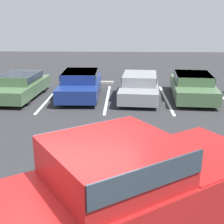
# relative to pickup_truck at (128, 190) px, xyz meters

# --- Properties ---
(stall_stripe_b) EXTENTS (0.12, 5.33, 0.01)m
(stall_stripe_b) POSITION_rel_pickup_truck_xyz_m (-3.64, 9.73, -0.93)
(stall_stripe_b) COLOR white
(stall_stripe_b) RESTS_ON ground_plane
(stall_stripe_c) EXTENTS (0.12, 5.33, 0.01)m
(stall_stripe_c) POSITION_rel_pickup_truck_xyz_m (-0.84, 9.73, -0.93)
(stall_stripe_c) COLOR white
(stall_stripe_c) RESTS_ON ground_plane
(stall_stripe_d) EXTENTS (0.12, 5.33, 0.01)m
(stall_stripe_d) POSITION_rel_pickup_truck_xyz_m (1.97, 9.73, -0.93)
(stall_stripe_d) COLOR white
(stall_stripe_d) RESTS_ON ground_plane
(pickup_truck) EXTENTS (5.83, 4.89, 1.91)m
(pickup_truck) POSITION_rel_pickup_truck_xyz_m (0.00, 0.00, 0.00)
(pickup_truck) COLOR #A51919
(pickup_truck) RESTS_ON ground_plane
(parked_sedan_a) EXTENTS (1.96, 4.37, 1.17)m
(parked_sedan_a) POSITION_rel_pickup_truck_xyz_m (-5.02, 9.76, -0.31)
(parked_sedan_a) COLOR #4C6B47
(parked_sedan_a) RESTS_ON ground_plane
(parked_sedan_b) EXTENTS (1.91, 4.39, 1.25)m
(parked_sedan_b) POSITION_rel_pickup_truck_xyz_m (-2.16, 10.01, -0.27)
(parked_sedan_b) COLOR navy
(parked_sedan_b) RESTS_ON ground_plane
(parked_sedan_c) EXTENTS (2.09, 4.38, 1.17)m
(parked_sedan_c) POSITION_rel_pickup_truck_xyz_m (0.70, 9.85, -0.31)
(parked_sedan_c) COLOR gray
(parked_sedan_c) RESTS_ON ground_plane
(parked_sedan_d) EXTENTS (2.19, 4.50, 1.18)m
(parked_sedan_d) POSITION_rel_pickup_truck_xyz_m (3.24, 9.95, -0.30)
(parked_sedan_d) COLOR #4C6B47
(parked_sedan_d) RESTS_ON ground_plane
(wheel_stop_curb) EXTENTS (1.64, 0.20, 0.14)m
(wheel_stop_curb) POSITION_rel_pickup_truck_xyz_m (-1.44, 13.07, -0.86)
(wheel_stop_curb) COLOR #B7B2A8
(wheel_stop_curb) RESTS_ON ground_plane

